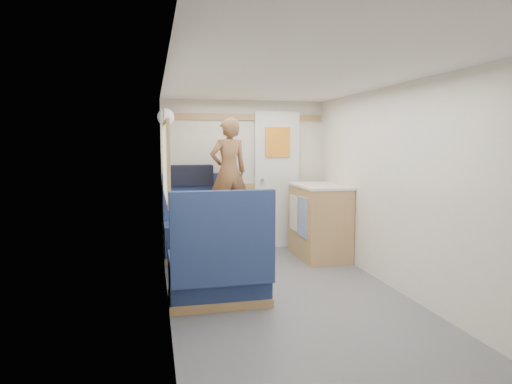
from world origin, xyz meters
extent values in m
plane|color=#515156|center=(0.00, 0.00, 0.00)|extent=(4.50, 4.50, 0.00)
plane|color=silver|center=(0.00, 0.00, 2.00)|extent=(4.50, 4.50, 0.00)
cube|color=silver|center=(0.00, 2.25, 1.00)|extent=(2.20, 0.02, 2.00)
cube|color=silver|center=(-1.10, 0.00, 1.00)|extent=(0.02, 4.50, 2.00)
cube|color=silver|center=(1.10, 0.00, 1.00)|extent=(0.02, 4.50, 2.00)
cube|color=tan|center=(0.00, 2.23, 0.85)|extent=(2.15, 0.02, 0.08)
cube|color=tan|center=(0.00, 2.23, 1.78)|extent=(2.15, 0.02, 0.08)
cube|color=#B0B499|center=(-1.08, 1.00, 1.25)|extent=(0.04, 1.30, 0.72)
cube|color=white|center=(0.45, 2.22, 0.93)|extent=(0.62, 0.04, 1.86)
cube|color=yellow|center=(0.45, 2.19, 1.45)|extent=(0.34, 0.03, 0.40)
cylinder|color=silver|center=(0.23, 2.17, 0.95)|extent=(0.04, 0.10, 0.04)
cube|color=white|center=(-0.65, 1.00, 0.70)|extent=(0.62, 0.92, 0.04)
cylinder|color=silver|center=(-0.65, 1.00, 0.35)|extent=(0.08, 0.08, 0.66)
cylinder|color=silver|center=(-0.65, 1.00, 0.01)|extent=(0.36, 0.36, 0.03)
cube|color=navy|center=(-0.65, 1.80, 0.23)|extent=(0.88, 0.50, 0.45)
cube|color=navy|center=(-0.65, 2.08, 0.65)|extent=(0.88, 0.10, 0.80)
cube|color=tan|center=(-0.65, 1.80, 0.04)|extent=(0.90, 0.52, 0.08)
cube|color=navy|center=(-0.65, 0.20, 0.23)|extent=(0.88, 0.50, 0.45)
cube|color=navy|center=(-0.65, -0.08, 0.65)|extent=(0.88, 0.10, 0.80)
cube|color=tan|center=(-0.65, 0.20, 0.04)|extent=(0.90, 0.52, 0.08)
cube|color=tan|center=(-0.65, 2.12, 0.88)|extent=(0.90, 0.14, 0.04)
sphere|color=white|center=(-1.04, 1.85, 1.75)|extent=(0.20, 0.20, 0.20)
cube|color=tan|center=(0.82, 1.55, 0.45)|extent=(0.54, 0.90, 0.90)
cube|color=silver|center=(0.82, 1.55, 0.91)|extent=(0.56, 0.92, 0.03)
cube|color=#5972B2|center=(0.54, 1.37, 0.55)|extent=(0.01, 0.30, 0.48)
cube|color=silver|center=(0.54, 1.73, 0.55)|extent=(0.01, 0.28, 0.44)
imported|color=brown|center=(-0.31, 1.69, 1.09)|extent=(0.53, 0.40, 1.29)
cube|color=black|center=(-0.72, 2.12, 1.03)|extent=(0.54, 0.27, 0.25)
cube|color=white|center=(-0.62, 0.85, 0.73)|extent=(0.30, 0.36, 0.02)
sphere|color=orange|center=(-0.44, 0.76, 0.78)|extent=(0.08, 0.08, 0.08)
cube|color=#EEE189|center=(-0.56, 0.83, 0.76)|extent=(0.12, 0.09, 0.04)
cylinder|color=white|center=(-0.79, 0.82, 0.72)|extent=(0.06, 0.06, 0.01)
cylinder|color=white|center=(-0.79, 0.82, 0.78)|extent=(0.01, 0.01, 0.10)
sphere|color=#430713|center=(-0.79, 0.82, 0.85)|extent=(0.08, 0.08, 0.08)
cylinder|color=white|center=(-0.83, 0.62, 0.78)|extent=(0.07, 0.07, 0.11)
cylinder|color=#935115|center=(-0.50, 1.10, 0.77)|extent=(0.07, 0.07, 0.11)
cylinder|color=black|center=(-0.56, 1.04, 0.77)|extent=(0.04, 0.04, 0.10)
cylinder|color=white|center=(-0.69, 1.10, 0.76)|extent=(0.03, 0.03, 0.09)
cube|color=olive|center=(-0.43, 1.38, 0.77)|extent=(0.15, 0.24, 0.09)
camera|label=1|loc=(-1.21, -3.79, 1.45)|focal=32.00mm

